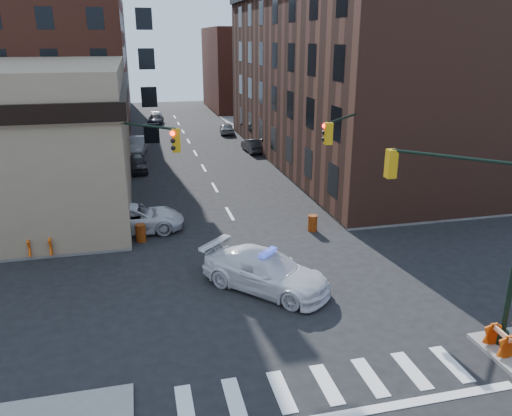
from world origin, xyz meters
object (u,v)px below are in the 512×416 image
barricade_se_a (500,341)px  barrel_road (313,223)px  parked_car_wnear (137,164)px  parked_car_enear (253,145)px  pedestrian_b (91,216)px  police_car (266,271)px  barrel_bank (141,233)px  pickup (134,218)px  pedestrian_a (56,222)px  parked_car_wfar (137,145)px  barricade_nw_a (97,227)px

barricade_se_a → barrel_road: bearing=13.7°
parked_car_wnear → parked_car_enear: bearing=21.8°
barrel_road → pedestrian_b: bearing=168.1°
police_car → barrel_bank: 8.60m
pickup → pedestrian_b: size_ratio=3.15×
pickup → barrel_road: (9.87, -2.33, -0.30)m
pickup → pedestrian_a: bearing=98.0°
pedestrian_a → barricade_se_a: bearing=-5.9°
parked_car_wfar → pickup: bearing=-84.0°
parked_car_wnear → pedestrian_b: bearing=-104.1°
barricade_se_a → barrel_bank: bearing=45.0°
police_car → barrel_bank: (-5.22, 6.82, -0.37)m
parked_car_wnear → barrel_bank: 15.43m
barrel_bank → parked_car_enear: bearing=61.8°
pickup → parked_car_wnear: bearing=0.1°
parked_car_wnear → parked_car_wfar: bearing=86.0°
parked_car_wnear → parked_car_enear: (11.00, 5.05, -0.01)m
pedestrian_b → barricade_se_a: pedestrian_b is taller
barricade_se_a → parked_car_enear: bearing=4.8°
parked_car_wfar → barrel_bank: (-0.15, -22.91, -0.26)m
parked_car_wfar → pedestrian_b: pedestrian_b is taller
pedestrian_a → barrel_road: bearing=28.2°
pickup → pedestrian_b: 2.41m
parked_car_wnear → parked_car_enear: size_ratio=0.98×
barrel_bank → parked_car_wfar: bearing=89.6°
barrel_bank → barricade_nw_a: (-2.36, 1.30, 0.07)m
police_car → parked_car_enear: police_car is taller
pickup → parked_car_wfar: pickup is taller
police_car → barricade_se_a: (6.68, -6.56, -0.30)m
parked_car_wfar → barricade_se_a: bearing=-64.9°
barricade_nw_a → pickup: bearing=-3.4°
pedestrian_a → pedestrian_b: size_ratio=1.07×
pedestrian_b → pedestrian_a: bearing=-147.4°
police_car → parked_car_wfar: (-5.07, 29.73, -0.11)m
parked_car_enear → barricade_se_a: size_ratio=3.69×
parked_car_wfar → barrel_bank: parked_car_wfar is taller
pedestrian_b → police_car: bearing=-38.4°
pickup → barrel_bank: bearing=-168.2°
barrel_road → barricade_nw_a: (-11.93, 2.00, 0.08)m
parked_car_wfar → barricade_nw_a: bearing=-89.5°
parked_car_enear → barrel_road: 21.24m
pickup → barricade_se_a: 19.34m
barricade_se_a → barricade_nw_a: bearing=47.5°
parked_car_wfar → pedestrian_a: (-4.55, -21.76, 0.34)m
barrel_road → police_car: bearing=-125.4°
parked_car_enear → pedestrian_b: bearing=49.8°
pedestrian_b → barrel_road: 12.54m
parked_car_enear → barricade_nw_a: 23.38m
parked_car_wfar → barrel_road: size_ratio=4.82×
barricade_nw_a → police_car: bearing=-59.5°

